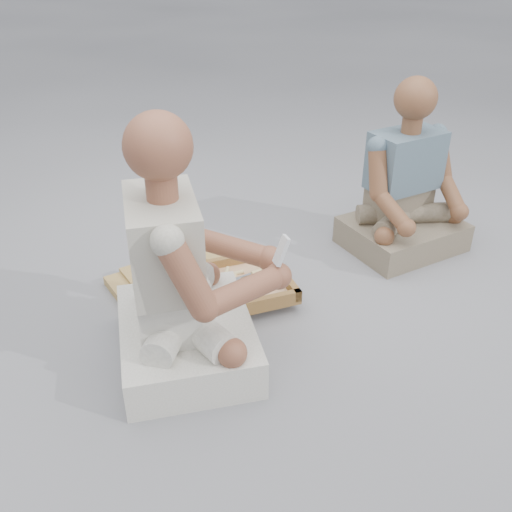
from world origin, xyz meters
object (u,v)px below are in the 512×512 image
object	(u,v)px
carved_panel	(184,281)
craftsman	(181,284)
companion	(406,195)
tool_tray	(232,287)

from	to	relation	value
carved_panel	craftsman	world-z (taller)	craftsman
carved_panel	companion	xyz separation A→B (m)	(1.20, 0.07, 0.28)
craftsman	companion	bearing A→B (deg)	117.22
carved_panel	companion	distance (m)	1.24
carved_panel	tool_tray	xyz separation A→B (m)	(0.20, -0.18, 0.05)
tool_tray	craftsman	distance (m)	0.52
companion	carved_panel	bearing A→B (deg)	-9.95
tool_tray	craftsman	world-z (taller)	craftsman
tool_tray	craftsman	xyz separation A→B (m)	(-0.28, -0.34, 0.28)
tool_tray	craftsman	size ratio (longest dim) A/B	0.55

